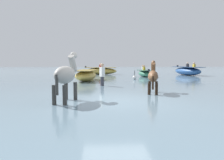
# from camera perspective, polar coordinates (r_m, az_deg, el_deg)

# --- Properties ---
(ground_plane) EXTENTS (120.00, 120.00, 0.00)m
(ground_plane) POSITION_cam_1_polar(r_m,az_deg,el_deg) (8.06, 1.17, -7.62)
(ground_plane) COLOR #666051
(water_surface) EXTENTS (90.00, 90.00, 0.36)m
(water_surface) POSITION_cam_1_polar(r_m,az_deg,el_deg) (17.93, -1.16, -0.30)
(water_surface) COLOR slate
(water_surface) RESTS_ON ground
(horse_lead_bay) EXTENTS (0.71, 1.64, 1.78)m
(horse_lead_bay) POSITION_cam_1_polar(r_m,az_deg,el_deg) (9.83, 10.39, 0.70)
(horse_lead_bay) COLOR brown
(horse_lead_bay) RESTS_ON ground
(horse_trailing_grey) EXTENTS (0.80, 1.93, 2.08)m
(horse_trailing_grey) POSITION_cam_1_polar(r_m,az_deg,el_deg) (7.69, -11.61, 0.97)
(horse_trailing_grey) COLOR gray
(horse_trailing_grey) RESTS_ON ground
(boat_far_inshore) EXTENTS (1.86, 3.73, 0.77)m
(boat_far_inshore) POSITION_cam_1_polar(r_m,az_deg,el_deg) (16.28, -6.62, 1.17)
(boat_far_inshore) COLOR gold
(boat_far_inshore) RESTS_ON water_surface
(boat_mid_channel) EXTENTS (1.13, 2.89, 1.08)m
(boat_mid_channel) POSITION_cam_1_polar(r_m,az_deg,el_deg) (20.87, 8.34, 1.69)
(boat_mid_channel) COLOR #337556
(boat_mid_channel) RESTS_ON water_surface
(boat_distant_east) EXTENTS (2.29, 4.20, 1.33)m
(boat_distant_east) POSITION_cam_1_polar(r_m,az_deg,el_deg) (24.43, 18.65, 2.19)
(boat_distant_east) COLOR #28518E
(boat_distant_east) RESTS_ON water_surface
(boat_far_offshore) EXTENTS (3.62, 1.82, 1.24)m
(boat_far_offshore) POSITION_cam_1_polar(r_m,az_deg,el_deg) (24.49, -2.90, 2.33)
(boat_far_offshore) COLOR gold
(boat_far_offshore) RESTS_ON water_surface
(person_wading_close) EXTENTS (0.31, 0.37, 1.63)m
(person_wading_close) POSITION_cam_1_polar(r_m,az_deg,el_deg) (12.73, -2.52, 0.81)
(person_wading_close) COLOR #383842
(person_wading_close) RESTS_ON ground
(channel_buoy) EXTENTS (0.30, 0.30, 0.69)m
(channel_buoy) POSITION_cam_1_polar(r_m,az_deg,el_deg) (17.47, 5.76, 0.66)
(channel_buoy) COLOR silver
(channel_buoy) RESTS_ON water_surface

